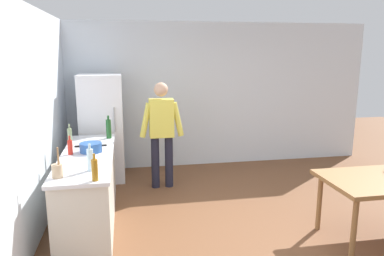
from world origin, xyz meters
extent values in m
plane|color=brown|center=(0.00, 0.00, 0.00)|extent=(14.00, 14.00, 0.00)
cube|color=silver|center=(0.00, 3.00, 1.35)|extent=(6.40, 0.12, 2.70)
cube|color=silver|center=(-2.60, 0.20, 1.35)|extent=(0.12, 5.60, 2.70)
cube|color=beige|center=(-2.00, 0.80, 0.43)|extent=(0.60, 2.12, 0.86)
cube|color=silver|center=(-2.00, 0.80, 0.88)|extent=(0.64, 2.20, 0.04)
cube|color=white|center=(-1.90, 2.40, 0.90)|extent=(0.70, 0.64, 1.80)
cylinder|color=#B2B2B7|center=(-1.68, 2.06, 1.10)|extent=(0.02, 0.02, 0.40)
cylinder|color=#1E1E2D|center=(-1.06, 1.85, 0.42)|extent=(0.13, 0.13, 0.84)
cylinder|color=#1E1E2D|center=(-0.84, 1.85, 0.42)|extent=(0.13, 0.13, 0.84)
cube|color=#D8CC4C|center=(-0.95, 1.85, 1.14)|extent=(0.38, 0.22, 0.60)
sphere|color=tan|center=(-0.95, 1.85, 1.59)|extent=(0.22, 0.22, 0.22)
cylinder|color=#D8CC4C|center=(-1.20, 1.81, 1.12)|extent=(0.20, 0.09, 0.55)
cylinder|color=#D8CC4C|center=(-0.70, 1.81, 1.12)|extent=(0.20, 0.09, 0.55)
cylinder|color=olive|center=(0.80, -0.65, 0.35)|extent=(0.06, 0.06, 0.70)
cylinder|color=olive|center=(0.80, 0.05, 0.35)|extent=(0.06, 0.06, 0.70)
cylinder|color=#285193|center=(-1.96, 0.90, 0.96)|extent=(0.28, 0.28, 0.12)
cube|color=black|center=(-2.13, 0.90, 0.98)|extent=(0.06, 0.03, 0.02)
cube|color=black|center=(-1.79, 0.90, 0.98)|extent=(0.06, 0.03, 0.02)
cylinder|color=tan|center=(-2.21, -0.05, 0.97)|extent=(0.11, 0.11, 0.14)
cylinder|color=olive|center=(-2.19, -0.04, 1.11)|extent=(0.02, 0.05, 0.22)
cylinder|color=olive|center=(-2.19, -0.05, 1.11)|extent=(0.02, 0.04, 0.22)
cylinder|color=#996619|center=(-1.83, -0.21, 1.01)|extent=(0.06, 0.06, 0.22)
cylinder|color=#996619|center=(-1.83, -0.21, 1.15)|extent=(0.03, 0.03, 0.06)
cylinder|color=gray|center=(-2.25, 1.19, 1.03)|extent=(0.06, 0.06, 0.26)
cylinder|color=gray|center=(-2.25, 1.19, 1.19)|extent=(0.02, 0.02, 0.06)
cylinder|color=#1E5123|center=(-1.76, 1.64, 1.04)|extent=(0.08, 0.08, 0.28)
cylinder|color=#1E5123|center=(-1.76, 1.64, 1.21)|extent=(0.03, 0.03, 0.06)
cylinder|color=#B22319|center=(-2.20, 0.83, 0.99)|extent=(0.06, 0.06, 0.18)
cylinder|color=#B22319|center=(-2.20, 0.83, 1.11)|extent=(0.02, 0.02, 0.06)
cylinder|color=silver|center=(-1.90, 0.12, 1.02)|extent=(0.07, 0.07, 0.24)
cylinder|color=silver|center=(-1.90, 0.12, 1.17)|extent=(0.03, 0.03, 0.06)
camera|label=1|loc=(-1.50, -3.81, 2.17)|focal=34.30mm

